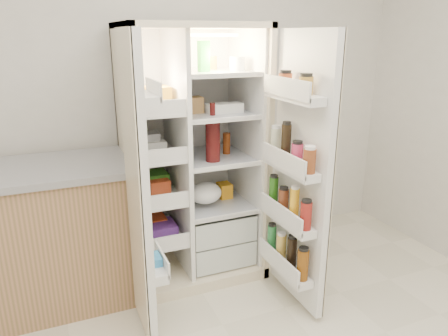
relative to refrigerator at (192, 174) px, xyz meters
name	(u,v)px	position (x,y,z in m)	size (l,w,h in m)	color
wall_back	(166,86)	(-0.08, 0.35, 0.61)	(4.00, 0.02, 2.70)	silver
refrigerator	(192,174)	(0.00, 0.00, 0.00)	(0.92, 0.70, 1.80)	beige
freezer_door	(139,192)	(-0.51, -0.60, 0.15)	(0.15, 0.40, 1.72)	silver
fridge_door	(299,178)	(0.47, -0.69, 0.13)	(0.17, 0.58, 1.72)	silver
kitchen_counter	(33,238)	(-1.11, -0.06, -0.27)	(1.30, 0.69, 0.94)	#A57552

